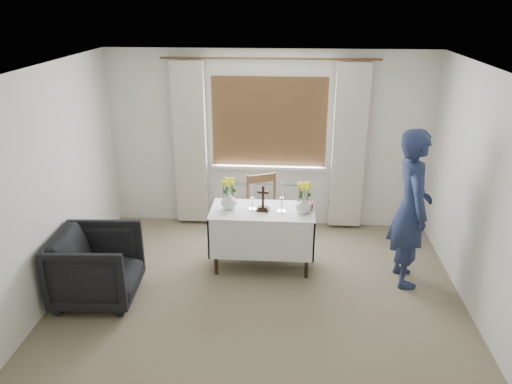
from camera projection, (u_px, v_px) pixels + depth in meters
ground at (256, 324)px, 5.12m from camera, size 5.00×5.00×0.00m
altar_table at (262, 238)px, 6.09m from camera, size 1.24×0.64×0.76m
wooden_chair at (266, 212)px, 6.58m from camera, size 0.57×0.57×0.95m
armchair at (97, 266)px, 5.42m from camera, size 0.92×0.90×0.80m
person at (411, 208)px, 5.59m from camera, size 0.48×0.70×1.84m
radiator at (268, 205)px, 7.25m from camera, size 1.10×0.10×0.60m
wooden_cross at (263, 198)px, 5.87m from camera, size 0.15×0.12×0.31m
candlestick_left at (252, 197)px, 5.90m from camera, size 0.10×0.10×0.31m
candlestick_right at (282, 197)px, 5.82m from camera, size 0.12×0.12×0.37m
flower_vase_left at (229, 201)px, 5.95m from camera, size 0.22×0.22×0.20m
flower_vase_right at (303, 205)px, 5.83m from camera, size 0.20×0.20×0.20m
wicker_basket at (305, 205)px, 5.98m from camera, size 0.24×0.24×0.08m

